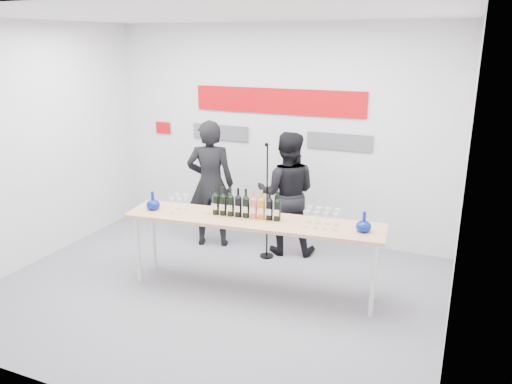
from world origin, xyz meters
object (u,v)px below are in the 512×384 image
Objects in this scene: presenter_left at (211,184)px; mic_stand at (267,223)px; presenter_right at (287,194)px; tasting_table at (252,225)px.

presenter_left reaches higher than mic_stand.
presenter_left is 1.06m from presenter_right.
presenter_right is at bearing 84.95° from tasting_table.
presenter_left is 1.07× the size of presenter_right.
mic_stand is at bearing 153.05° from presenter_left.
presenter_left is at bearing 163.51° from mic_stand.
tasting_table is 1.78× the size of presenter_right.
mic_stand is (-0.17, -0.27, -0.35)m from presenter_right.
mic_stand is (0.88, -0.11, -0.41)m from presenter_left.
presenter_right is at bearing 169.00° from presenter_left.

